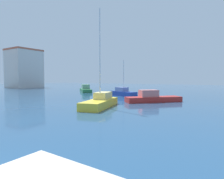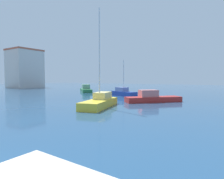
% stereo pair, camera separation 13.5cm
% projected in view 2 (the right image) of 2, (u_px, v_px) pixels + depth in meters
% --- Properties ---
extents(water, '(160.00, 160.00, 0.00)m').
position_uv_depth(water, '(27.00, 98.00, 27.29)').
color(water, navy).
rests_on(water, ground).
extents(sailboat_blue_outer_mooring, '(3.24, 5.30, 5.90)m').
position_uv_depth(sailboat_blue_outer_mooring, '(123.00, 92.00, 30.99)').
color(sailboat_blue_outer_mooring, '#233D93').
rests_on(sailboat_blue_outer_mooring, water).
extents(sailboat_yellow_mid_harbor, '(6.47, 3.61, 9.68)m').
position_uv_depth(sailboat_yellow_mid_harbor, '(100.00, 101.00, 18.78)').
color(sailboat_yellow_mid_harbor, gold).
rests_on(sailboat_yellow_mid_harbor, water).
extents(motorboat_green_near_pier, '(6.05, 6.45, 1.64)m').
position_uv_depth(motorboat_green_near_pier, '(86.00, 89.00, 40.81)').
color(motorboat_green_near_pier, '#28703D').
rests_on(motorboat_green_near_pier, water).
extents(motorboat_red_far_left, '(6.31, 5.91, 1.48)m').
position_uv_depth(motorboat_red_far_left, '(152.00, 98.00, 22.82)').
color(motorboat_red_far_left, '#B22823').
rests_on(motorboat_red_far_left, water).
extents(harbor_office, '(8.94, 8.52, 12.21)m').
position_uv_depth(harbor_office, '(25.00, 69.00, 60.36)').
color(harbor_office, beige).
rests_on(harbor_office, ground).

